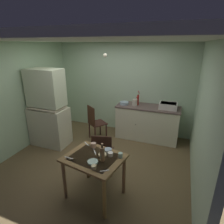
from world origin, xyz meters
The scene contains 27 objects.
ground_plane centered at (0.00, 0.00, 0.00)m, with size 4.89×4.89×0.00m, color brown.
wall_back centered at (0.00, 1.77, 1.26)m, with size 3.99×0.10×2.52m, color #B7D3B3.
wall_left centered at (-2.00, 0.00, 1.26)m, with size 0.10×3.54×2.52m, color #B5D7AF.
wall_right centered at (2.00, 0.00, 1.26)m, with size 0.10×3.54×2.52m, color #B3CEB1.
ceiling_slab centered at (0.00, 0.00, 2.57)m, with size 3.99×3.54×0.10m, color white.
hutch_cabinet centered at (-1.46, 0.22, 0.90)m, with size 0.93×0.56×1.93m.
counter_cabinet centered at (0.81, 1.40, 0.46)m, with size 1.66×0.64×0.92m.
sink_basin centered at (1.31, 1.40, 0.99)m, with size 0.44×0.34×0.15m.
hand_pump centered at (0.51, 1.44, 1.08)m, with size 0.05×0.27×0.39m.
mixing_bowl_counter centered at (0.16, 1.35, 0.95)m, with size 0.24×0.24×0.07m, color #9EB2C6.
stoneware_crock centered at (0.44, 1.39, 1.00)m, with size 0.14×0.14×0.16m, color beige.
dining_table centered at (0.39, -1.02, 0.64)m, with size 1.02×0.87×0.76m.
chair_far_side centered at (0.28, -0.42, 0.48)m, with size 0.49×0.49×0.88m.
chair_by_counter centered at (-0.47, 0.82, 0.51)m, with size 0.56×0.56×0.96m.
serving_bowl_wide centered at (0.50, -0.93, 0.78)m, with size 0.13×0.13×0.03m, color beige.
soup_bowl_small centered at (0.54, -0.77, 0.78)m, with size 0.13×0.13×0.04m, color #9EB2C6.
sauce_dish centered at (0.45, -1.16, 0.78)m, with size 0.16×0.16×0.03m, color #ADD1C1.
teacup_cream centered at (0.25, -0.74, 0.80)m, with size 0.09×0.09×0.08m, color tan.
teacup_mint centered at (0.52, -1.29, 0.79)m, with size 0.08×0.08×0.06m, color beige.
mug_tall centered at (0.79, -0.88, 0.80)m, with size 0.07×0.07×0.08m, color #ADD1C1.
mug_dark centered at (0.63, -0.89, 0.80)m, with size 0.08×0.08×0.06m, color white.
glass_bottle centered at (0.55, -1.05, 0.89)m, with size 0.08×0.08×0.30m.
table_knife centered at (0.33, -0.87, 0.77)m, with size 0.19×0.02×0.01m, color silver.
teaspoon_near_bowl centered at (0.09, -0.69, 0.77)m, with size 0.16×0.02×0.01m, color beige.
teaspoon_by_cup centered at (0.03, -1.18, 0.77)m, with size 0.16×0.02×0.01m, color beige.
serving_spoon centered at (0.69, -1.27, 0.77)m, with size 0.13×0.02×0.01m, color beige.
pendant_bulb centered at (0.06, 0.30, 2.25)m, with size 0.08×0.08×0.08m, color #F9EFCC.
Camera 1 is at (1.57, -3.30, 2.46)m, focal length 29.97 mm.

